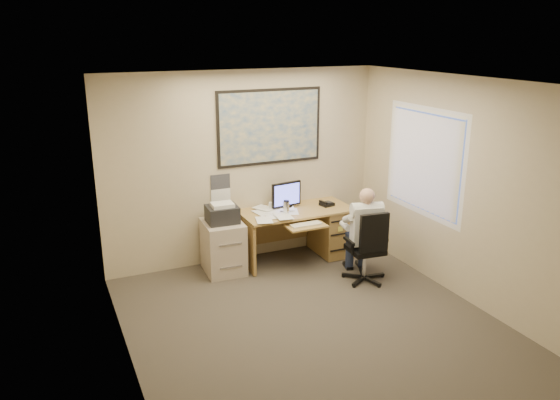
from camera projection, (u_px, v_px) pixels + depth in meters
name	position (u px, v px, depth m)	size (l,w,h in m)	color
room_shell	(319.00, 214.00, 5.70)	(4.00, 4.50, 2.70)	#3D372F
desk	(315.00, 226.00, 8.01)	(1.60, 0.97, 1.12)	#AE8B4A
world_map	(270.00, 127.00, 7.64)	(1.56, 0.03, 1.06)	#1E4C93
wall_calendar	(221.00, 189.00, 7.59)	(0.28, 0.01, 0.42)	white
window_blinds	(424.00, 162.00, 7.11)	(0.06, 1.40, 1.30)	white
filing_cabinet	(223.00, 242.00, 7.44)	(0.54, 0.64, 0.99)	#B8A894
office_chair	(367.00, 261.00, 7.18)	(0.65, 0.65, 1.00)	black
person	(365.00, 235.00, 7.14)	(0.53, 0.75, 1.26)	silver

